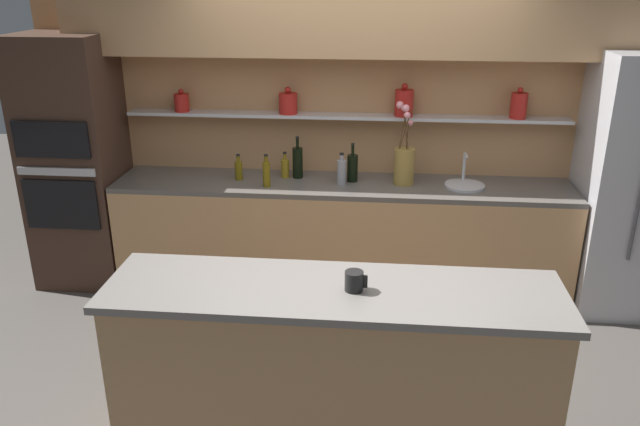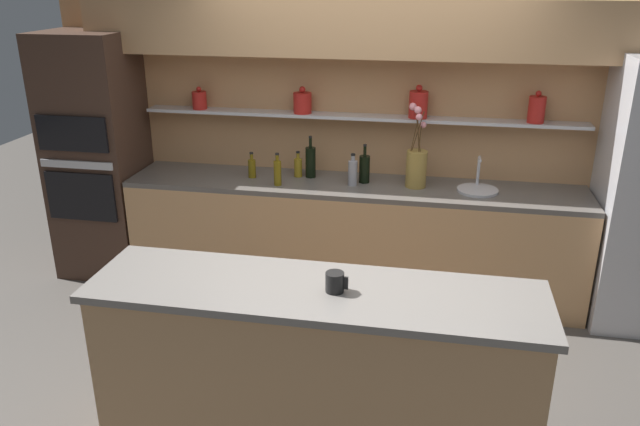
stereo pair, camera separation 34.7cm
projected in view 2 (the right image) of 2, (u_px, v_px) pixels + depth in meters
name	position (u px, v px, depth m)	size (l,w,h in m)	color
ground_plane	(336.00, 377.00, 4.08)	(12.00, 12.00, 0.00)	#4C4742
back_wall_unit	(370.00, 97.00, 4.92)	(5.20, 0.44, 2.60)	tan
back_counter_unit	(352.00, 238.00, 5.06)	(3.60, 0.62, 0.92)	tan
island_counter	(315.00, 374.00, 3.25)	(2.28, 0.61, 1.02)	tan
oven_tower	(98.00, 157.00, 5.23)	(0.70, 0.64, 2.04)	#3D281E
flower_vase	(416.00, 164.00, 4.77)	(0.16, 0.17, 0.64)	olive
sink_fixture	(478.00, 188.00, 4.72)	(0.31, 0.31, 0.25)	#B7B7BC
bottle_wine_0	(311.00, 162.00, 5.01)	(0.08, 0.08, 0.34)	black
bottle_oil_1	(278.00, 172.00, 4.83)	(0.06, 0.06, 0.26)	brown
bottle_oil_2	(298.00, 167.00, 5.04)	(0.06, 0.06, 0.21)	olive
bottle_oil_3	(252.00, 168.00, 5.02)	(0.06, 0.06, 0.21)	brown
bottle_wine_4	(364.00, 169.00, 4.89)	(0.08, 0.08, 0.31)	black
bottle_spirit_5	(353.00, 172.00, 4.83)	(0.07, 0.07, 0.25)	gray
coffee_mug	(335.00, 282.00, 3.02)	(0.11, 0.09, 0.10)	black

